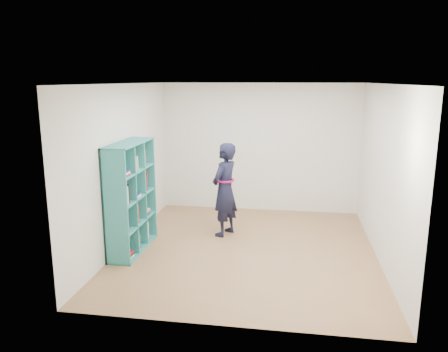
# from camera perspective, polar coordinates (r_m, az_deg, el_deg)

# --- Properties ---
(floor) EXTENTS (4.50, 4.50, 0.00)m
(floor) POSITION_cam_1_polar(r_m,az_deg,el_deg) (7.09, 3.01, -9.56)
(floor) COLOR olive
(floor) RESTS_ON ground
(ceiling) EXTENTS (4.50, 4.50, 0.00)m
(ceiling) POSITION_cam_1_polar(r_m,az_deg,el_deg) (6.57, 3.28, 11.94)
(ceiling) COLOR white
(ceiling) RESTS_ON wall_back
(wall_left) EXTENTS (0.02, 4.50, 2.60)m
(wall_left) POSITION_cam_1_polar(r_m,az_deg,el_deg) (7.19, -12.92, 1.26)
(wall_left) COLOR silver
(wall_left) RESTS_ON floor
(wall_right) EXTENTS (0.02, 4.50, 2.60)m
(wall_right) POSITION_cam_1_polar(r_m,az_deg,el_deg) (6.81, 20.11, 0.19)
(wall_right) COLOR silver
(wall_right) RESTS_ON floor
(wall_back) EXTENTS (4.00, 0.02, 2.60)m
(wall_back) POSITION_cam_1_polar(r_m,az_deg,el_deg) (8.92, 4.64, 3.68)
(wall_back) COLOR silver
(wall_back) RESTS_ON floor
(wall_front) EXTENTS (4.00, 0.02, 2.60)m
(wall_front) POSITION_cam_1_polar(r_m,az_deg,el_deg) (4.55, 0.19, -4.92)
(wall_front) COLOR silver
(wall_front) RESTS_ON floor
(bookshelf) EXTENTS (0.38, 1.30, 1.73)m
(bookshelf) POSITION_cam_1_polar(r_m,az_deg,el_deg) (6.99, -12.26, -2.91)
(bookshelf) COLOR teal
(bookshelf) RESTS_ON floor
(person) EXTENTS (0.59, 0.70, 1.62)m
(person) POSITION_cam_1_polar(r_m,az_deg,el_deg) (7.50, 0.09, -1.78)
(person) COLOR black
(person) RESTS_ON floor
(smartphone) EXTENTS (0.02, 0.11, 0.13)m
(smartphone) POSITION_cam_1_polar(r_m,az_deg,el_deg) (7.61, -0.45, -0.74)
(smartphone) COLOR silver
(smartphone) RESTS_ON person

